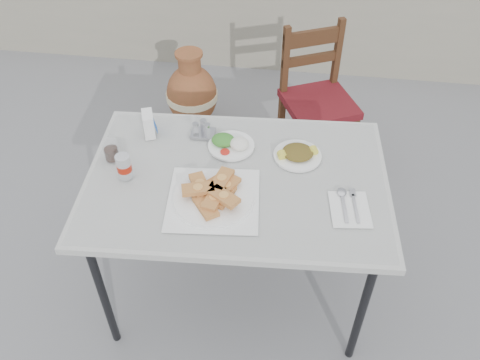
# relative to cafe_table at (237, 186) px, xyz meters

# --- Properties ---
(ground) EXTENTS (80.00, 80.00, 0.00)m
(ground) POSITION_rel_cafe_table_xyz_m (-0.11, -0.07, -0.77)
(ground) COLOR slate
(ground) RESTS_ON ground
(cafe_table) EXTENTS (1.42, 1.01, 0.83)m
(cafe_table) POSITION_rel_cafe_table_xyz_m (0.00, 0.00, 0.00)
(cafe_table) COLOR black
(cafe_table) RESTS_ON ground
(pide_plate) EXTENTS (0.43, 0.43, 0.08)m
(pide_plate) POSITION_rel_cafe_table_xyz_m (-0.08, -0.15, 0.09)
(pide_plate) COLOR white
(pide_plate) RESTS_ON cafe_table
(salad_rice_plate) EXTENTS (0.22, 0.22, 0.06)m
(salad_rice_plate) POSITION_rel_cafe_table_xyz_m (-0.06, 0.21, 0.08)
(salad_rice_plate) COLOR white
(salad_rice_plate) RESTS_ON cafe_table
(salad_chopped_plate) EXTENTS (0.23, 0.23, 0.05)m
(salad_chopped_plate) POSITION_rel_cafe_table_xyz_m (0.26, 0.18, 0.08)
(salad_chopped_plate) COLOR white
(salad_chopped_plate) RESTS_ON cafe_table
(soda_can) EXTENTS (0.07, 0.07, 0.12)m
(soda_can) POSITION_rel_cafe_table_xyz_m (-0.50, -0.06, 0.12)
(soda_can) COLOR silver
(soda_can) RESTS_ON cafe_table
(cola_glass) EXTENTS (0.07, 0.07, 0.10)m
(cola_glass) POSITION_rel_cafe_table_xyz_m (-0.60, 0.05, 0.10)
(cola_glass) COLOR white
(cola_glass) RESTS_ON cafe_table
(napkin_holder) EXTENTS (0.09, 0.11, 0.12)m
(napkin_holder) POSITION_rel_cafe_table_xyz_m (-0.47, 0.25, 0.12)
(napkin_holder) COLOR white
(napkin_holder) RESTS_ON cafe_table
(condiment_caddy) EXTENTS (0.12, 0.09, 0.08)m
(condiment_caddy) POSITION_rel_cafe_table_xyz_m (-0.21, 0.28, 0.09)
(condiment_caddy) COLOR #AEADB4
(condiment_caddy) RESTS_ON cafe_table
(cutlery_napkin) EXTENTS (0.19, 0.24, 0.02)m
(cutlery_napkin) POSITION_rel_cafe_table_xyz_m (0.50, -0.12, 0.06)
(cutlery_napkin) COLOR white
(cutlery_napkin) RESTS_ON cafe_table
(chair) EXTENTS (0.57, 0.57, 0.96)m
(chair) POSITION_rel_cafe_table_xyz_m (0.36, 1.17, -0.28)
(chair) COLOR #3B2110
(chair) RESTS_ON ground
(terracotta_urn) EXTENTS (0.37, 0.37, 0.65)m
(terracotta_urn) POSITION_rel_cafe_table_xyz_m (-0.53, 1.37, -0.47)
(terracotta_urn) COLOR brown
(terracotta_urn) RESTS_ON ground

